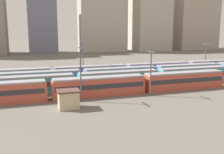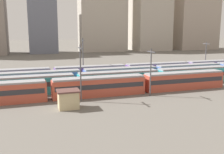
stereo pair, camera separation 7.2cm
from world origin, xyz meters
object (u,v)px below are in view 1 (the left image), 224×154
(train_track_0, at_px, (99,86))
(catenary_pole_0, at_px, (151,70))
(catenary_pole_2, at_px, (81,70))
(catenary_pole_3, at_px, (206,55))
(train_track_2, at_px, (188,71))
(train_track_3, at_px, (187,68))
(catenary_pole_1, at_px, (83,56))
(signal_hut, at_px, (68,99))

(train_track_0, height_order, catenary_pole_0, catenary_pole_0)
(train_track_0, relative_size, catenary_pole_2, 5.54)
(catenary_pole_3, bearing_deg, train_track_2, -144.34)
(train_track_3, xyz_separation_m, catenary_pole_1, (-29.63, 2.89, 3.95))
(catenary_pole_3, bearing_deg, catenary_pole_2, -153.29)
(train_track_3, height_order, signal_hut, train_track_3)
(catenary_pole_0, bearing_deg, catenary_pole_3, 36.65)
(train_track_2, xyz_separation_m, catenary_pole_1, (-26.40, 8.09, 3.95))
(train_track_0, height_order, catenary_pole_1, catenary_pole_1)
(catenary_pole_3, bearing_deg, catenary_pole_1, -179.54)
(train_track_0, xyz_separation_m, catenary_pole_0, (9.31, -3.17, 3.19))
(catenary_pole_1, bearing_deg, train_track_0, -92.26)
(train_track_2, relative_size, catenary_pole_1, 8.84)
(catenary_pole_1, bearing_deg, train_track_2, -17.04)
(train_track_2, xyz_separation_m, signal_hut, (-34.06, -16.76, -0.35))
(train_track_0, bearing_deg, catenary_pole_2, -145.65)
(train_track_2, xyz_separation_m, catenary_pole_0, (-17.82, -13.57, 3.19))
(train_track_2, distance_m, train_track_3, 6.12)
(catenary_pole_2, bearing_deg, train_track_0, 34.35)
(catenary_pole_0, relative_size, signal_hut, 2.53)
(signal_hut, bearing_deg, train_track_3, 30.49)
(train_track_0, relative_size, catenary_pole_0, 6.12)
(train_track_0, height_order, catenary_pole_3, catenary_pole_3)
(catenary_pole_0, xyz_separation_m, signal_hut, (-16.24, -3.19, -3.54))
(train_track_3, height_order, catenary_pole_0, catenary_pole_0)
(train_track_3, distance_m, catenary_pole_3, 9.59)
(train_track_2, distance_m, catenary_pole_2, 34.14)
(train_track_0, height_order, signal_hut, train_track_0)
(signal_hut, bearing_deg, catenary_pole_1, 72.87)
(train_track_3, xyz_separation_m, catenary_pole_3, (8.47, 3.20, 3.16))
(catenary_pole_0, xyz_separation_m, catenary_pole_3, (29.52, 21.96, -0.03))
(train_track_2, relative_size, catenary_pole_2, 9.30)
(catenary_pole_2, bearing_deg, train_track_2, 22.93)
(catenary_pole_3, bearing_deg, catenary_pole_0, -143.35)
(train_track_3, bearing_deg, train_track_2, -121.82)
(catenary_pole_0, distance_m, catenary_pole_3, 36.80)
(catenary_pole_0, height_order, catenary_pole_1, catenary_pole_1)
(train_track_3, relative_size, catenary_pole_3, 12.42)
(train_track_3, relative_size, signal_hut, 31.25)
(train_track_0, distance_m, catenary_pole_3, 43.25)
(train_track_3, bearing_deg, signal_hut, -149.51)
(train_track_3, relative_size, catenary_pole_0, 12.33)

